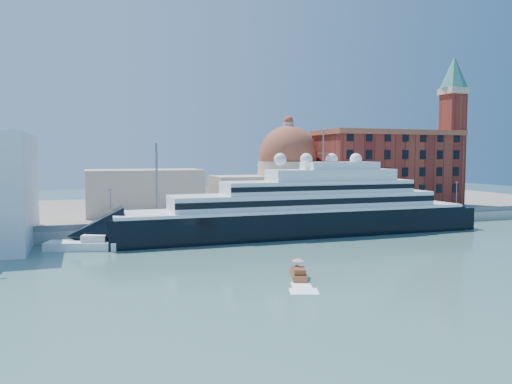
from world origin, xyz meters
name	(u,v)px	position (x,y,z in m)	size (l,w,h in m)	color
ground	(301,258)	(0.00, 0.00, 0.00)	(400.00, 400.00, 0.00)	#3C6862
quay	(242,225)	(0.00, 34.00, 1.25)	(180.00, 10.00, 2.50)	gray
land	(203,209)	(0.00, 75.00, 1.00)	(260.00, 72.00, 2.00)	slate
quay_fence	(248,220)	(0.00, 29.50, 3.10)	(180.00, 0.10, 1.20)	slate
superyacht	(287,215)	(7.01, 23.00, 4.75)	(92.01, 12.76, 27.50)	black
service_barge	(84,245)	(-35.42, 20.49, 0.87)	(14.21, 8.25, 3.03)	white
water_taxi	(299,273)	(-6.13, -12.85, 0.71)	(3.93, 6.56, 2.96)	brown
warehouse	(387,169)	(52.00, 52.00, 13.79)	(43.00, 19.00, 23.25)	maroon
campanile	(453,121)	(76.00, 52.00, 28.76)	(8.40, 8.40, 47.00)	maroon
church	(238,180)	(6.39, 57.72, 10.91)	(66.00, 18.00, 25.50)	beige
lamp_posts	(190,191)	(-12.67, 32.27, 9.84)	(120.80, 2.40, 18.00)	slate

